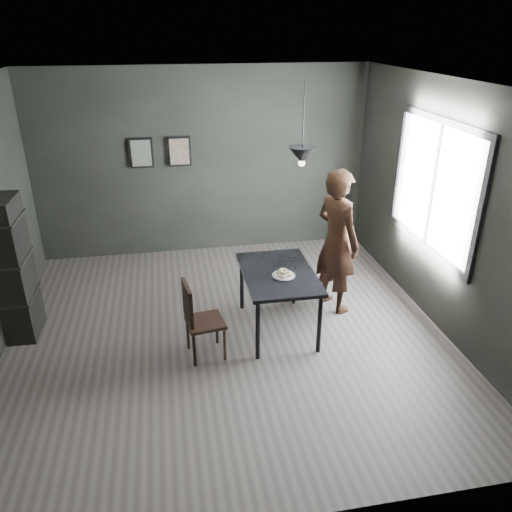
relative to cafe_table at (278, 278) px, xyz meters
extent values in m
plane|color=#3D3835|center=(-0.60, 0.00, -0.67)|extent=(5.00, 5.00, 0.00)
cube|color=black|center=(-0.60, 2.50, 0.73)|extent=(5.00, 0.10, 2.80)
cube|color=silver|center=(-0.60, 0.00, 2.13)|extent=(5.00, 5.00, 0.02)
cube|color=white|center=(1.88, 0.20, 0.93)|extent=(0.02, 1.80, 1.40)
cube|color=black|center=(1.87, 0.20, 0.93)|extent=(0.04, 1.96, 1.56)
cube|color=black|center=(0.00, 0.00, 0.06)|extent=(0.80, 1.20, 0.04)
cylinder|color=black|center=(-0.34, -0.54, -0.32)|extent=(0.05, 0.05, 0.71)
cylinder|color=black|center=(0.34, -0.54, -0.32)|extent=(0.05, 0.05, 0.71)
cylinder|color=black|center=(-0.34, 0.54, -0.32)|extent=(0.05, 0.05, 0.71)
cylinder|color=black|center=(0.34, 0.54, -0.32)|extent=(0.05, 0.05, 0.71)
cylinder|color=silver|center=(0.03, -0.12, 0.08)|extent=(0.23, 0.23, 0.01)
torus|color=beige|center=(0.07, -0.12, 0.11)|extent=(0.11, 0.11, 0.04)
torus|color=beige|center=(0.01, -0.08, 0.11)|extent=(0.11, 0.11, 0.04)
torus|color=beige|center=(0.01, -0.15, 0.11)|extent=(0.11, 0.11, 0.04)
torus|color=beige|center=(0.03, -0.12, 0.14)|extent=(0.14, 0.14, 0.05)
imported|color=black|center=(0.81, 0.38, 0.23)|extent=(0.66, 0.78, 1.81)
cube|color=black|center=(-0.88, -0.36, -0.26)|extent=(0.44, 0.44, 0.04)
cube|color=black|center=(-1.05, -0.39, 0.01)|extent=(0.09, 0.39, 0.42)
cylinder|color=black|center=(-1.02, -0.55, -0.48)|extent=(0.03, 0.03, 0.38)
cylinder|color=black|center=(-0.69, -0.50, -0.48)|extent=(0.03, 0.03, 0.38)
cylinder|color=black|center=(-1.07, -0.22, -0.48)|extent=(0.03, 0.03, 0.38)
cylinder|color=black|center=(-0.74, -0.17, -0.48)|extent=(0.03, 0.03, 0.38)
cube|color=black|center=(-2.92, 0.45, 0.16)|extent=(0.33, 0.56, 1.66)
cylinder|color=black|center=(0.25, 0.10, 1.75)|extent=(0.01, 0.01, 0.75)
cone|color=black|center=(0.25, 0.10, 1.38)|extent=(0.28, 0.28, 0.18)
sphere|color=#FFE0B2|center=(0.25, 0.10, 1.30)|extent=(0.07, 0.07, 0.07)
cube|color=black|center=(-1.50, 2.47, 0.93)|extent=(0.34, 0.03, 0.44)
cube|color=#415C53|center=(-1.50, 2.45, 0.93)|extent=(0.28, 0.01, 0.38)
cube|color=black|center=(-0.95, 2.47, 0.93)|extent=(0.34, 0.03, 0.44)
cube|color=brown|center=(-0.95, 2.45, 0.93)|extent=(0.28, 0.01, 0.38)
camera|label=1|loc=(-1.17, -4.91, 2.63)|focal=35.00mm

